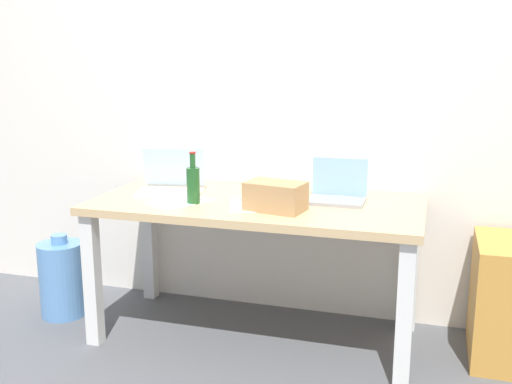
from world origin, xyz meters
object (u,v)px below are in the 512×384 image
desk (256,220)px  laptop_left (172,183)px  water_cooler_jug (62,279)px  computer_mouse (246,197)px  laptop_right (337,192)px  cardboard_box (275,196)px  beer_bottle (193,184)px

desk → laptop_left: 0.52m
water_cooler_jug → computer_mouse: bearing=4.3°
desk → laptop_right: bearing=18.0°
laptop_left → water_cooler_jug: (-0.63, -0.13, -0.56)m
cardboard_box → water_cooler_jug: size_ratio=0.58×
desk → computer_mouse: bearing=162.8°
beer_bottle → laptop_left: bearing=137.3°
laptop_left → cardboard_box: laptop_left is taller
beer_bottle → computer_mouse: beer_bottle is taller
desk → laptop_right: size_ratio=5.86×
laptop_right → water_cooler_jug: bearing=-173.0°
desk → cardboard_box: 0.26m
computer_mouse → water_cooler_jug: 1.19m
beer_bottle → computer_mouse: (0.23, 0.14, -0.08)m
cardboard_box → computer_mouse: bearing=141.4°
laptop_left → laptop_right: bearing=3.8°
computer_mouse → cardboard_box: cardboard_box is taller
laptop_left → computer_mouse: size_ratio=3.78×
water_cooler_jug → laptop_left: bearing=11.4°
desk → water_cooler_jug: size_ratio=3.50×
desk → water_cooler_jug: desk is taller
computer_mouse → laptop_left: bearing=161.6°
computer_mouse → water_cooler_jug: bearing=172.3°
laptop_right → beer_bottle: bearing=-160.0°
laptop_right → water_cooler_jug: laptop_right is taller
laptop_right → computer_mouse: (-0.45, -0.11, -0.03)m
laptop_left → computer_mouse: laptop_left is taller
beer_bottle → water_cooler_jug: bearing=175.9°
desk → cardboard_box: (0.14, -0.14, 0.17)m
laptop_left → beer_bottle: 0.28m
computer_mouse → cardboard_box: bearing=-50.5°
laptop_left → laptop_right: laptop_left is taller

